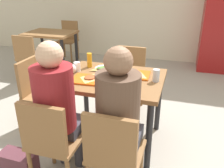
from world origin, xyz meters
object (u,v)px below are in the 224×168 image
object	(u,v)px
plastic_cup_c	(77,67)
soda_can	(156,75)
chair_far_side	(129,74)
plastic_cup_a	(119,62)
pizza_slice_b	(134,73)
background_chair_near	(29,56)
person_in_brown_jacket	(119,113)
chair_near_right	(113,152)
paper_plate_near_edge	(121,87)
pizza_slice_d	(121,85)
tray_red_far	(132,74)
pizza_slice_a	(90,77)
foil_bundle	(72,69)
background_chair_far	(69,38)
chair_near_left	(51,139)
plastic_cup_b	(103,86)
chair_left_end	(38,89)
background_table	(51,39)
pizza_slice_c	(103,68)
person_in_red	(57,104)
tray_red_near	(90,80)
drink_fridge	(222,21)
paper_plate_center	(105,68)
condiment_bottle	(89,60)
handbag	(19,166)
main_table	(112,87)
plastic_cup_d	(128,65)

from	to	relation	value
plastic_cup_c	soda_can	world-z (taller)	soda_can
chair_far_side	plastic_cup_a	bearing A→B (deg)	-93.29
pizza_slice_b	background_chair_near	size ratio (longest dim) A/B	0.33
person_in_brown_jacket	pizza_slice_b	bearing A→B (deg)	94.26
chair_near_right	paper_plate_near_edge	world-z (taller)	chair_near_right
chair_far_side	pizza_slice_d	xyz separation A→B (m)	(0.15, -1.00, 0.27)
plastic_cup_c	tray_red_far	bearing A→B (deg)	5.95
person_in_brown_jacket	paper_plate_near_edge	xyz separation A→B (m)	(-0.10, 0.43, 0.01)
pizza_slice_a	foil_bundle	size ratio (longest dim) A/B	1.95
pizza_slice_d	background_chair_far	size ratio (longest dim) A/B	0.33
chair_near_left	person_in_brown_jacket	world-z (taller)	person_in_brown_jacket
background_chair_near	background_chair_far	bearing A→B (deg)	90.00
plastic_cup_b	background_chair_far	xyz separation A→B (m)	(-1.84, 2.95, -0.30)
chair_left_end	background_table	world-z (taller)	chair_left_end
pizza_slice_c	chair_left_end	bearing A→B (deg)	-165.04
chair_near_left	person_in_red	bearing A→B (deg)	90.00
tray_red_near	tray_red_far	distance (m)	0.45
plastic_cup_a	person_in_red	bearing A→B (deg)	-102.96
tray_red_far	drink_fridge	world-z (taller)	drink_fridge
pizza_slice_d	plastic_cup_c	xyz separation A→B (m)	(-0.56, 0.26, 0.03)
chair_far_side	paper_plate_center	xyz separation A→B (m)	(-0.15, -0.57, 0.26)
tray_red_near	condiment_bottle	xyz separation A→B (m)	(-0.15, 0.37, 0.07)
background_chair_near	paper_plate_center	bearing A→B (deg)	-28.65
person_in_red	pizza_slice_c	size ratio (longest dim) A/B	4.89
plastic_cup_b	handbag	xyz separation A→B (m)	(-0.63, -0.46, -0.66)
chair_near_left	chair_near_right	world-z (taller)	same
chair_left_end	plastic_cup_a	size ratio (longest dim) A/B	8.45
background_chair_far	background_chair_near	bearing A→B (deg)	-90.00
tray_red_far	person_in_brown_jacket	bearing A→B (deg)	-84.35
drink_fridge	chair_far_side	bearing A→B (deg)	-122.21
soda_can	main_table	bearing A→B (deg)	-177.31
paper_plate_near_edge	background_table	world-z (taller)	paper_plate_near_edge
person_in_red	handbag	distance (m)	0.71
foil_bundle	person_in_red	bearing A→B (deg)	-74.19
chair_near_left	tray_red_far	distance (m)	1.05
drink_fridge	background_chair_near	size ratio (longest dim) A/B	2.25
tray_red_near	plastic_cup_d	world-z (taller)	plastic_cup_d
person_in_red	plastic_cup_a	distance (m)	1.03
paper_plate_center	pizza_slice_c	xyz separation A→B (m)	(-0.01, -0.03, 0.01)
chair_far_side	tray_red_far	world-z (taller)	chair_far_side
tray_red_near	handbag	size ratio (longest dim) A/B	1.12
plastic_cup_a	tray_red_near	bearing A→B (deg)	-107.36
chair_near_left	paper_plate_center	xyz separation A→B (m)	(0.10, 1.02, 0.26)
handbag	drink_fridge	xyz separation A→B (m)	(1.90, 3.66, 0.81)
chair_near_left	background_chair_near	size ratio (longest dim) A/B	1.00
main_table	condiment_bottle	xyz separation A→B (m)	(-0.33, 0.23, 0.19)
chair_far_side	plastic_cup_d	xyz separation A→B (m)	(0.10, -0.53, 0.30)
plastic_cup_c	paper_plate_center	bearing A→B (deg)	32.61
main_table	paper_plate_near_edge	world-z (taller)	paper_plate_near_edge
chair_near_right	plastic_cup_b	world-z (taller)	plastic_cup_b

